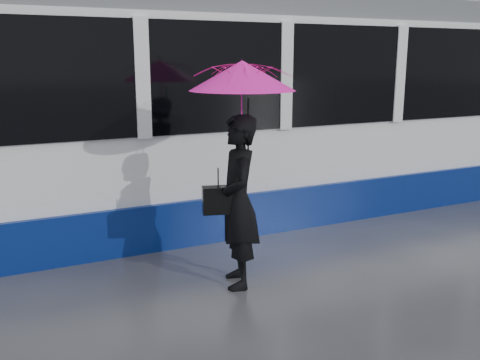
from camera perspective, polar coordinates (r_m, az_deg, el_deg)
ground at (r=5.87m, az=-8.01°, el=-11.85°), size 90.00×90.00×0.00m
rails at (r=8.14m, az=-13.50°, el=-4.90°), size 34.00×1.51×0.02m
tram at (r=8.76m, az=3.56°, el=7.57°), size 26.00×2.56×3.35m
woman at (r=5.72m, az=-0.22°, el=-2.38°), size 0.62×0.78×1.88m
umbrella at (r=5.56m, az=0.24°, el=8.87°), size 1.37×1.37×1.27m
handbag at (r=5.64m, az=-2.33°, el=-2.14°), size 0.36×0.23×0.47m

